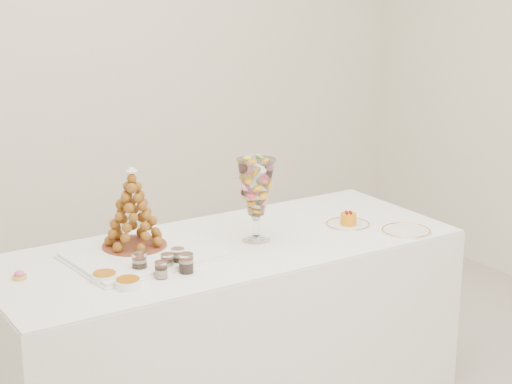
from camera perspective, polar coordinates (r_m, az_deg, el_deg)
buffet_table at (r=3.71m, az=-2.01°, el=-9.02°), size 1.99×0.81×0.75m
lace_tray at (r=3.46m, az=-7.41°, el=-4.17°), size 0.59×0.46×0.02m
macaron_vase at (r=3.56m, az=0.00°, el=0.26°), size 0.16×0.16×0.35m
cake_plate at (r=3.83m, az=6.14°, el=-2.19°), size 0.20×0.20×0.01m
spare_plate at (r=3.78m, az=9.97°, el=-2.58°), size 0.22×0.22×0.01m
pink_tart at (r=3.32m, az=-15.48°, el=-5.38°), size 0.05×0.05×0.03m
verrine_a at (r=3.29m, az=-7.78°, el=-4.69°), size 0.06×0.06×0.08m
verrine_b at (r=3.30m, az=-5.94°, el=-4.67°), size 0.06×0.06×0.07m
verrine_c at (r=3.34m, az=-5.23°, el=-4.34°), size 0.05×0.05×0.07m
verrine_d at (r=3.23m, az=-6.35°, el=-5.18°), size 0.06×0.06×0.06m
verrine_e at (r=3.27m, az=-4.68°, el=-4.74°), size 0.07×0.07×0.08m
ramekin_back at (r=3.23m, az=-10.07°, el=-5.62°), size 0.10×0.10×0.03m
ramekin_front at (r=3.16m, az=-8.53°, el=-6.04°), size 0.10×0.10×0.03m
croquembouche at (r=3.49m, az=-8.20°, el=-1.08°), size 0.27×0.27×0.33m
mousse_cake at (r=3.81m, az=6.18°, el=-1.79°), size 0.07×0.07×0.06m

